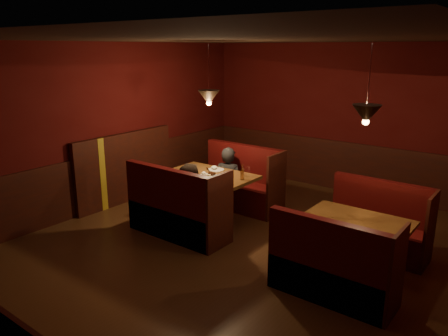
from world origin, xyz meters
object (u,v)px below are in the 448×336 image
Objects in this scene: second_bench_near at (331,274)px; diner_b at (192,188)px; second_table at (356,233)px; main_table at (210,185)px; second_bench_far at (377,230)px; main_bench_far at (241,187)px; diner_a at (228,168)px; main_bench_near at (176,215)px.

diner_b is (-2.51, 0.45, 0.40)m from second_bench_near.
diner_b is at bearing 169.74° from second_bench_near.
diner_b is at bearing -172.76° from second_table.
second_bench_near is (2.61, -1.04, -0.29)m from main_table.
main_bench_far is at bearing 172.54° from second_bench_far.
diner_b is (0.27, -1.28, -0.00)m from diner_a.
main_table is at bearing 158.38° from second_bench_near.
diner_b reaches higher than main_table.
second_table is at bearing -23.37° from main_bench_far.
diner_b is at bearing -156.63° from second_bench_far.
diner_a is at bearing 96.55° from main_bench_near.
diner_a reaches higher than main_table.
diner_b reaches higher than main_bench_near.
diner_a is at bearing -141.02° from main_bench_far.
main_bench_near is 1.13× the size of diner_b.
diner_a is at bearing 102.96° from main_table.
main_table reaches higher than second_bench_far.
second_bench_far is at bearing -7.46° from main_bench_far.
second_table is at bearing 142.12° from diner_a.
second_bench_far is at bearing 10.89° from main_table.
main_bench_near is at bearing 175.81° from second_bench_near.
second_bench_near is at bearing -87.80° from second_table.
main_bench_far is 0.44m from diner_a.
diner_a reaches higher than second_bench_near.
main_bench_far and main_bench_near have the same top height.
diner_a reaches higher than diner_b.
second_table is 0.90× the size of second_bench_near.
diner_b is (0.09, 0.26, 0.37)m from main_bench_near.
second_bench_far is (0.03, 0.77, -0.21)m from second_table.
main_bench_far is 2.80m from second_table.
main_bench_near is 1.15× the size of second_bench_near.
main_bench_far reaches higher than main_table.
second_bench_near is at bearing -4.19° from main_bench_near.
main_bench_far is at bearing 88.89° from main_table.
main_bench_far is 2.62m from second_bench_far.
second_table is 0.80m from second_bench_near.
second_bench_far is (2.61, 0.50, -0.29)m from main_table.
main_bench_far is at bearing 71.77° from diner_b.
second_bench_near is 2.58m from diner_b.
main_bench_near is at bearing 78.05° from diner_a.
second_bench_far is 1.54m from second_bench_near.
diner_a reaches higher than main_bench_near.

